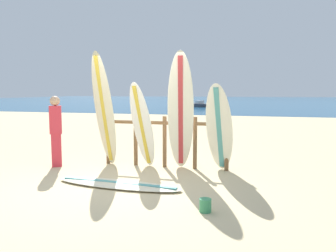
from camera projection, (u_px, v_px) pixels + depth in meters
ground_plane at (117, 184)px, 6.17m from camera, size 120.00×120.00×0.00m
ocean_water at (242, 100)px, 61.90m from camera, size 120.00×80.00×0.01m
surfboard_rack at (165, 136)px, 7.50m from camera, size 2.92×0.09×1.17m
surfboard_leaning_far_left at (104, 110)px, 7.50m from camera, size 0.57×0.71×2.62m
surfboard_leaning_left at (142, 126)px, 7.26m from camera, size 0.57×0.86×1.94m
surfboard_leaning_center_left at (181, 113)px, 7.02m from camera, size 0.72×0.98×2.55m
surfboard_leaning_center at (219, 129)px, 6.87m from camera, size 0.64×0.92×1.90m
surfboard_lying_on_sand at (118, 184)px, 6.04m from camera, size 2.48×0.74×0.08m
beachgoer_standing at (56, 128)px, 7.52m from camera, size 0.31×0.27×1.62m
small_boat_offshore at (199, 105)px, 36.48m from camera, size 2.24×2.25×0.71m
sand_bucket at (205, 205)px, 4.74m from camera, size 0.17×0.17×0.19m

